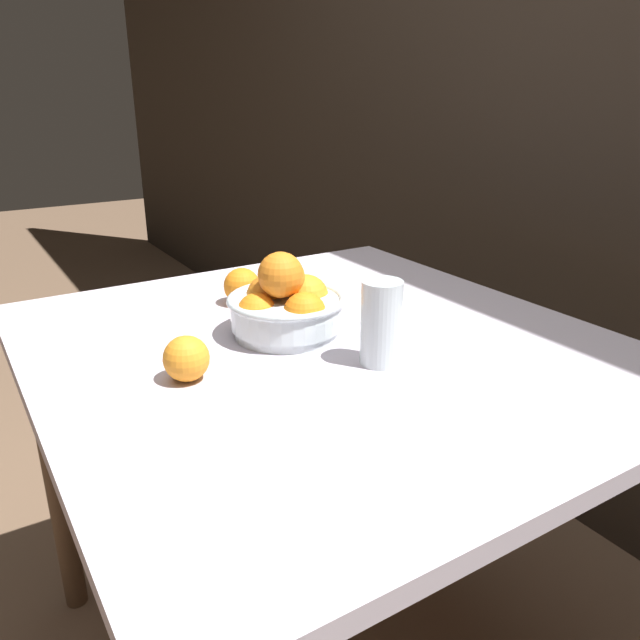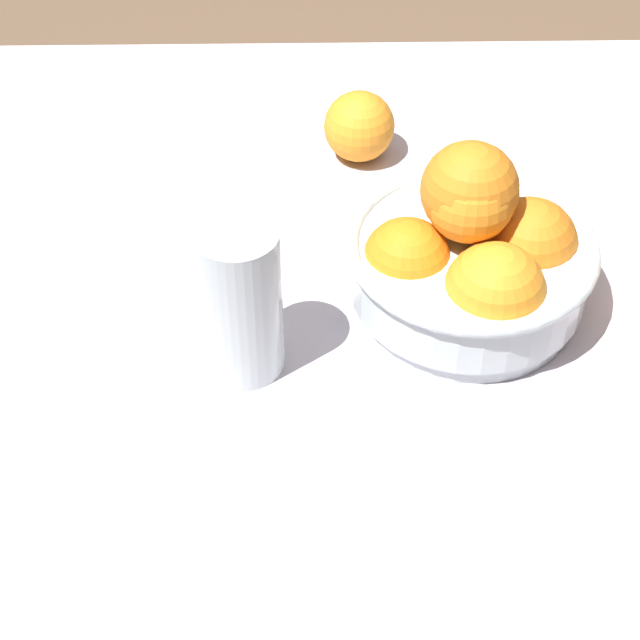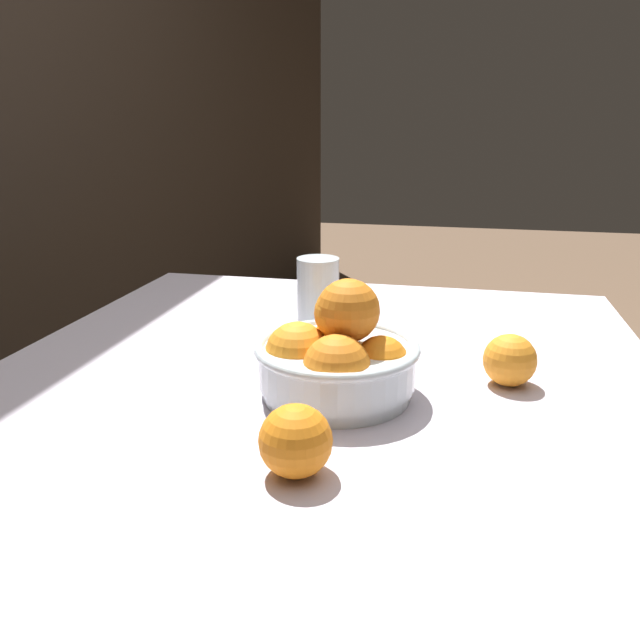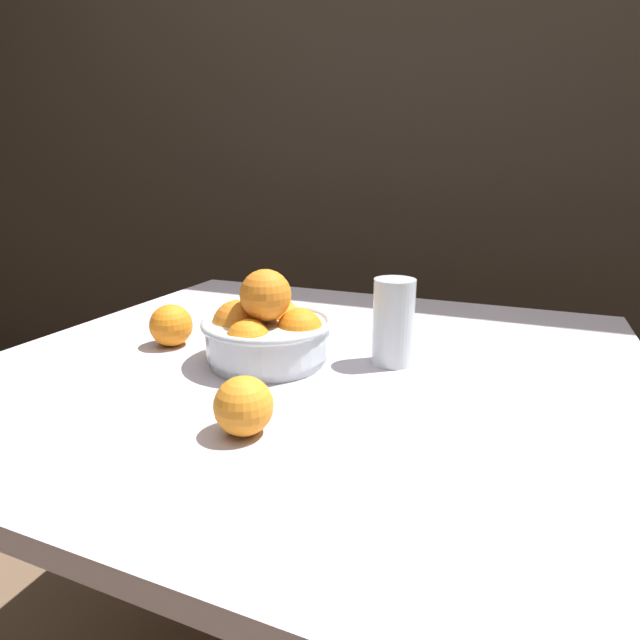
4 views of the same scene
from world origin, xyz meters
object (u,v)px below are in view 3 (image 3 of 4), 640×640
(orange_loose_front, at_px, (510,360))
(orange_loose_near_bowl, at_px, (296,441))
(fruit_bowl, at_px, (337,355))
(juice_glass, at_px, (318,306))

(orange_loose_front, bearing_deg, orange_loose_near_bowl, 141.16)
(fruit_bowl, distance_m, orange_loose_front, 0.24)
(fruit_bowl, bearing_deg, juice_glass, 19.46)
(juice_glass, bearing_deg, fruit_bowl, -160.54)
(juice_glass, xyz_separation_m, orange_loose_front, (-0.11, -0.29, -0.03))
(juice_glass, bearing_deg, orange_loose_front, -110.30)
(fruit_bowl, xyz_separation_m, orange_loose_near_bowl, (-0.19, 0.00, -0.02))
(juice_glass, xyz_separation_m, orange_loose_near_bowl, (-0.38, -0.06, -0.03))
(juice_glass, height_order, orange_loose_front, juice_glass)
(fruit_bowl, relative_size, orange_loose_near_bowl, 2.83)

